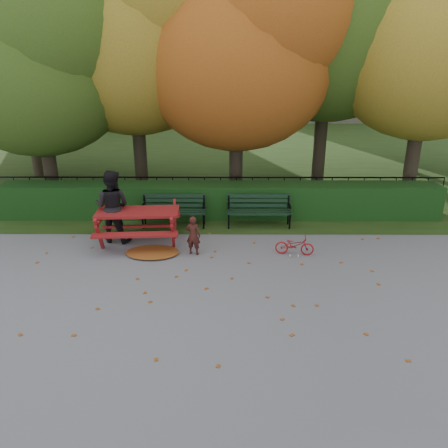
{
  "coord_description": "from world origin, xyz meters",
  "views": [
    {
      "loc": [
        0.17,
        -7.97,
        4.44
      ],
      "look_at": [
        0.13,
        1.16,
        1.0
      ],
      "focal_mm": 35.0,
      "sensor_mm": 36.0,
      "label": 1
    }
  ],
  "objects_px": {
    "bench_left": "(174,208)",
    "bench_right": "(259,208)",
    "tree_f": "(23,23)",
    "bicycle": "(295,245)",
    "adult": "(112,206)",
    "picnic_table": "(138,218)",
    "tree_d": "(344,7)",
    "child": "(193,235)",
    "tree_e": "(446,36)",
    "tree_a": "(42,57)",
    "tree_g": "(445,33)",
    "tree_b": "(141,27)",
    "tree_c": "(249,46)"
  },
  "relations": [
    {
      "from": "bench_right",
      "to": "adult",
      "type": "relative_size",
      "value": 0.96
    },
    {
      "from": "tree_g",
      "to": "child",
      "type": "height_order",
      "value": "tree_g"
    },
    {
      "from": "tree_d",
      "to": "bench_right",
      "type": "relative_size",
      "value": 5.32
    },
    {
      "from": "tree_e",
      "to": "tree_b",
      "type": "bearing_deg",
      "value": 173.79
    },
    {
      "from": "tree_f",
      "to": "bicycle",
      "type": "distance_m",
      "value": 12.9
    },
    {
      "from": "adult",
      "to": "bicycle",
      "type": "distance_m",
      "value": 4.69
    },
    {
      "from": "tree_d",
      "to": "tree_a",
      "type": "bearing_deg",
      "value": -169.67
    },
    {
      "from": "tree_d",
      "to": "adult",
      "type": "relative_size",
      "value": 5.08
    },
    {
      "from": "bench_right",
      "to": "child",
      "type": "distance_m",
      "value": 2.61
    },
    {
      "from": "tree_d",
      "to": "child",
      "type": "height_order",
      "value": "tree_d"
    },
    {
      "from": "tree_e",
      "to": "tree_a",
      "type": "bearing_deg",
      "value": -179.06
    },
    {
      "from": "tree_g",
      "to": "bench_left",
      "type": "distance_m",
      "value": 12.37
    },
    {
      "from": "tree_d",
      "to": "bicycle",
      "type": "bearing_deg",
      "value": -110.38
    },
    {
      "from": "tree_g",
      "to": "child",
      "type": "bearing_deg",
      "value": -138.11
    },
    {
      "from": "tree_g",
      "to": "tree_a",
      "type": "bearing_deg",
      "value": -162.81
    },
    {
      "from": "tree_g",
      "to": "bicycle",
      "type": "height_order",
      "value": "tree_g"
    },
    {
      "from": "tree_g",
      "to": "adult",
      "type": "xyz_separation_m",
      "value": [
        -11.06,
        -7.18,
        -4.43
      ]
    },
    {
      "from": "tree_f",
      "to": "tree_g",
      "type": "bearing_deg",
      "value": 1.94
    },
    {
      "from": "tree_a",
      "to": "tree_c",
      "type": "xyz_separation_m",
      "value": [
        6.02,
        0.38,
        0.3
      ]
    },
    {
      "from": "tree_d",
      "to": "tree_f",
      "type": "height_order",
      "value": "tree_d"
    },
    {
      "from": "child",
      "to": "adult",
      "type": "height_order",
      "value": "adult"
    },
    {
      "from": "picnic_table",
      "to": "adult",
      "type": "height_order",
      "value": "adult"
    },
    {
      "from": "tree_f",
      "to": "bench_right",
      "type": "distance_m",
      "value": 11.19
    },
    {
      "from": "tree_c",
      "to": "bench_right",
      "type": "distance_m",
      "value": 4.87
    },
    {
      "from": "tree_d",
      "to": "tree_e",
      "type": "xyz_separation_m",
      "value": [
        2.64,
        -1.46,
        -0.9
      ]
    },
    {
      "from": "tree_g",
      "to": "bench_right",
      "type": "xyz_separation_m",
      "value": [
        -7.23,
        -6.06,
        -4.85
      ]
    },
    {
      "from": "tree_e",
      "to": "bicycle",
      "type": "distance_m",
      "value": 7.86
    },
    {
      "from": "bench_left",
      "to": "bench_right",
      "type": "height_order",
      "value": "same"
    },
    {
      "from": "tree_d",
      "to": "bench_left",
      "type": "bearing_deg",
      "value": -145.74
    },
    {
      "from": "bench_right",
      "to": "tree_d",
      "type": "bearing_deg",
      "value": 51.77
    },
    {
      "from": "child",
      "to": "adult",
      "type": "bearing_deg",
      "value": -7.57
    },
    {
      "from": "tree_a",
      "to": "bench_left",
      "type": "bearing_deg",
      "value": -25.76
    },
    {
      "from": "bench_left",
      "to": "bicycle",
      "type": "xyz_separation_m",
      "value": [
        3.14,
        -1.97,
        -0.28
      ]
    },
    {
      "from": "bench_right",
      "to": "bench_left",
      "type": "bearing_deg",
      "value": 180.0
    },
    {
      "from": "bench_left",
      "to": "tree_a",
      "type": "bearing_deg",
      "value": 154.24
    },
    {
      "from": "tree_f",
      "to": "bicycle",
      "type": "xyz_separation_m",
      "value": [
        8.97,
        -7.51,
        -5.45
      ]
    },
    {
      "from": "picnic_table",
      "to": "tree_g",
      "type": "bearing_deg",
      "value": 31.83
    },
    {
      "from": "tree_c",
      "to": "tree_e",
      "type": "distance_m",
      "value": 5.7
    },
    {
      "from": "tree_g",
      "to": "tree_d",
      "type": "bearing_deg",
      "value": -150.39
    },
    {
      "from": "tree_a",
      "to": "adult",
      "type": "bearing_deg",
      "value": -50.6
    },
    {
      "from": "tree_b",
      "to": "tree_c",
      "type": "relative_size",
      "value": 1.1
    },
    {
      "from": "bicycle",
      "to": "tree_d",
      "type": "bearing_deg",
      "value": -12.14
    },
    {
      "from": "bench_right",
      "to": "tree_b",
      "type": "bearing_deg",
      "value": 139.33
    },
    {
      "from": "tree_b",
      "to": "bench_right",
      "type": "bearing_deg",
      "value": -40.67
    },
    {
      "from": "tree_f",
      "to": "bench_left",
      "type": "relative_size",
      "value": 5.1
    },
    {
      "from": "child",
      "to": "bicycle",
      "type": "distance_m",
      "value": 2.46
    },
    {
      "from": "bench_right",
      "to": "tree_a",
      "type": "bearing_deg",
      "value": 163.39
    },
    {
      "from": "tree_e",
      "to": "child",
      "type": "distance_m",
      "value": 9.4
    },
    {
      "from": "bench_left",
      "to": "bench_right",
      "type": "bearing_deg",
      "value": 0.0
    },
    {
      "from": "tree_e",
      "to": "child",
      "type": "height_order",
      "value": "tree_e"
    }
  ]
}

